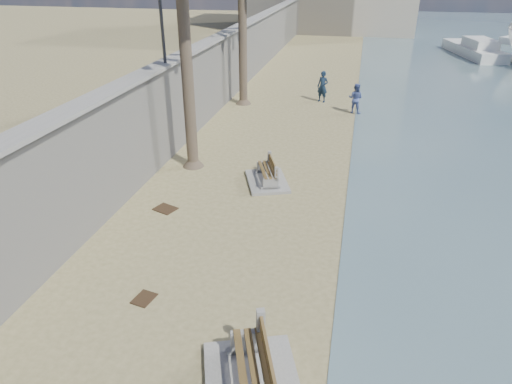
{
  "coord_description": "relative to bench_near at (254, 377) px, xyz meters",
  "views": [
    {
      "loc": [
        2.02,
        -4.15,
        7.01
      ],
      "look_at": [
        -0.5,
        7.0,
        1.2
      ],
      "focal_mm": 32.0,
      "sensor_mm": 36.0,
      "label": 1
    }
  ],
  "objects": [
    {
      "name": "seawall",
      "position": [
        -5.93,
        18.62,
        1.29
      ],
      "size": [
        0.45,
        70.0,
        3.5
      ],
      "primitive_type": "cube",
      "color": "gray",
      "rests_on": "ground_plane"
    },
    {
      "name": "wall_cap",
      "position": [
        -5.93,
        18.62,
        3.09
      ],
      "size": [
        0.8,
        70.0,
        0.12
      ],
      "primitive_type": "cube",
      "color": "gray",
      "rests_on": "seawall"
    },
    {
      "name": "bench_near",
      "position": [
        0.0,
        0.0,
        0.0
      ],
      "size": [
        2.48,
        2.95,
        1.05
      ],
      "color": "gray",
      "rests_on": "ground_plane"
    },
    {
      "name": "bench_far",
      "position": [
        -1.53,
        8.73,
        -0.1
      ],
      "size": [
        1.94,
        2.3,
        0.82
      ],
      "color": "gray",
      "rests_on": "ground_plane"
    },
    {
      "name": "person_a",
      "position": [
        -0.63,
        19.58,
        0.5
      ],
      "size": [
        0.81,
        0.67,
        1.93
      ],
      "primitive_type": "imported",
      "rotation": [
        0.0,
        0.0,
        -0.34
      ],
      "color": "#15253A",
      "rests_on": "ground_plane"
    },
    {
      "name": "person_b",
      "position": [
        1.2,
        17.84,
        0.38
      ],
      "size": [
        0.94,
        0.82,
        1.68
      ],
      "primitive_type": "imported",
      "rotation": [
        0.0,
        0.0,
        2.88
      ],
      "color": "#45538E",
      "rests_on": "ground_plane"
    },
    {
      "name": "yacht_far",
      "position": [
        10.21,
        36.17,
        -0.11
      ],
      "size": [
        3.93,
        8.25,
        1.5
      ],
      "primitive_type": null,
      "rotation": [
        0.0,
        0.0,
        1.79
      ],
      "color": "silver",
      "rests_on": "bay_water"
    },
    {
      "name": "debris_c",
      "position": [
        -4.29,
        6.12,
        -0.44
      ],
      "size": [
        0.8,
        0.72,
        0.03
      ],
      "primitive_type": "cube",
      "rotation": [
        0.0,
        0.0,
        2.79
      ],
      "color": "#382616",
      "rests_on": "ground_plane"
    },
    {
      "name": "debris_d",
      "position": [
        -3.08,
        2.0,
        -0.44
      ],
      "size": [
        0.52,
        0.6,
        0.03
      ],
      "primitive_type": "cube",
      "rotation": [
        0.0,
        0.0,
        1.38
      ],
      "color": "#382616",
      "rests_on": "ground_plane"
    }
  ]
}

